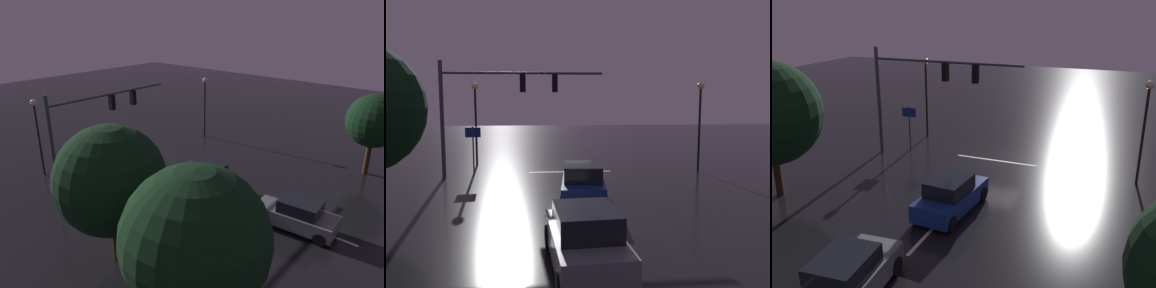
# 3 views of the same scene
# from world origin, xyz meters

# --- Properties ---
(ground_plane) EXTENTS (80.00, 80.00, 0.00)m
(ground_plane) POSITION_xyz_m (0.00, 0.00, 0.00)
(ground_plane) COLOR black
(traffic_signal_assembly) EXTENTS (9.18, 0.47, 6.62)m
(traffic_signal_assembly) POSITION_xyz_m (4.30, 1.33, 4.64)
(traffic_signal_assembly) COLOR #383A3D
(traffic_signal_assembly) RESTS_ON ground_plane
(lane_dash_far) EXTENTS (0.16, 2.20, 0.01)m
(lane_dash_far) POSITION_xyz_m (0.00, 4.00, 0.00)
(lane_dash_far) COLOR beige
(lane_dash_far) RESTS_ON ground_plane
(lane_dash_mid) EXTENTS (0.16, 2.20, 0.01)m
(lane_dash_mid) POSITION_xyz_m (0.00, 10.00, 0.00)
(lane_dash_mid) COLOR beige
(lane_dash_mid) RESTS_ON ground_plane
(stop_bar) EXTENTS (5.00, 0.16, 0.01)m
(stop_bar) POSITION_xyz_m (0.00, 0.14, 0.00)
(stop_bar) COLOR beige
(stop_bar) RESTS_ON ground_plane
(car_approaching) EXTENTS (2.20, 4.48, 1.70)m
(car_approaching) POSITION_xyz_m (-0.11, 7.20, 0.80)
(car_approaching) COLOR navy
(car_approaching) RESTS_ON ground_plane
(car_distant) EXTENTS (2.18, 4.47, 1.70)m
(car_distant) POSITION_xyz_m (0.51, 13.95, 0.80)
(car_distant) COLOR slate
(car_distant) RESTS_ON ground_plane
(street_lamp_left_kerb) EXTENTS (0.44, 0.44, 5.48)m
(street_lamp_left_kerb) POSITION_xyz_m (-7.94, 0.65, 3.79)
(street_lamp_left_kerb) COLOR black
(street_lamp_left_kerb) RESTS_ON ground_plane
(street_lamp_right_kerb) EXTENTS (0.44, 0.44, 5.52)m
(street_lamp_right_kerb) POSITION_xyz_m (6.12, -2.77, 3.82)
(street_lamp_right_kerb) COLOR black
(street_lamp_right_kerb) RESTS_ON ground_plane
(route_sign) EXTENTS (0.90, 0.18, 2.86)m
(route_sign) POSITION_xyz_m (5.79, 0.32, 2.06)
(route_sign) COLOR #383A3D
(route_sign) RESTS_ON ground_plane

